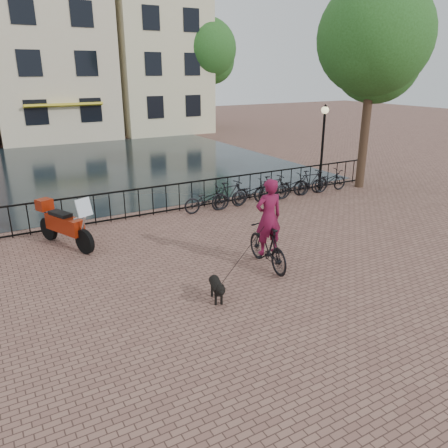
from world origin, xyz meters
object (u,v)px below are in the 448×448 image
motorcycle (64,219)px  dog (217,289)px  lamp_post (323,134)px  cyclist (268,229)px

motorcycle → dog: bearing=-88.8°
lamp_post → motorcycle: lamp_post is taller
motorcycle → cyclist: bearing=-66.9°
dog → motorcycle: bearing=130.8°
lamp_post → dog: size_ratio=3.83×
lamp_post → motorcycle: bearing=-174.0°
lamp_post → dog: lamp_post is taller
cyclist → dog: bearing=30.5°
cyclist → dog: size_ratio=3.01×
cyclist → motorcycle: cyclist is taller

